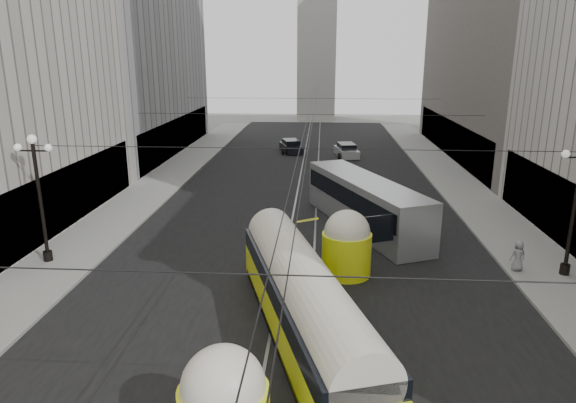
# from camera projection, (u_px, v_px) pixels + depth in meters

# --- Properties ---
(road) EXTENTS (20.00, 85.00, 0.02)m
(road) POSITION_uv_depth(u_px,v_px,m) (307.00, 193.00, 38.99)
(road) COLOR black
(road) RESTS_ON ground
(sidewalk_left) EXTENTS (4.00, 72.00, 0.15)m
(sidewalk_left) POSITION_uv_depth(u_px,v_px,m) (166.00, 179.00, 43.09)
(sidewalk_left) COLOR gray
(sidewalk_left) RESTS_ON ground
(sidewalk_right) EXTENTS (4.00, 72.00, 0.15)m
(sidewalk_right) POSITION_uv_depth(u_px,v_px,m) (456.00, 184.00, 41.57)
(sidewalk_right) COLOR gray
(sidewalk_right) RESTS_ON ground
(rail_left) EXTENTS (0.12, 85.00, 0.04)m
(rail_left) POSITION_uv_depth(u_px,v_px,m) (297.00, 193.00, 39.04)
(rail_left) COLOR gray
(rail_left) RESTS_ON ground
(rail_right) EXTENTS (0.12, 85.00, 0.04)m
(rail_right) POSITION_uv_depth(u_px,v_px,m) (317.00, 193.00, 38.94)
(rail_right) COLOR gray
(rail_right) RESTS_ON ground
(building_left_far) EXTENTS (12.60, 28.60, 28.60)m
(building_left_far) POSITION_uv_depth(u_px,v_px,m) (113.00, 11.00, 51.19)
(building_left_far) COLOR #999999
(building_left_far) RESTS_ON ground
(distant_tower) EXTENTS (6.00, 6.00, 31.36)m
(distant_tower) POSITION_uv_depth(u_px,v_px,m) (317.00, 23.00, 80.43)
(distant_tower) COLOR #B2AFA8
(distant_tower) RESTS_ON ground
(lamppost_left_mid) EXTENTS (1.86, 0.44, 6.37)m
(lamppost_left_mid) POSITION_uv_depth(u_px,v_px,m) (39.00, 192.00, 24.85)
(lamppost_left_mid) COLOR black
(lamppost_left_mid) RESTS_ON sidewalk_left
(lamppost_right_mid) EXTENTS (1.86, 0.44, 6.37)m
(lamppost_right_mid) POSITION_uv_depth(u_px,v_px,m) (576.00, 201.00, 23.25)
(lamppost_right_mid) COLOR black
(lamppost_right_mid) RESTS_ON sidewalk_right
(catenary) EXTENTS (25.00, 72.00, 0.23)m
(catenary) POSITION_uv_depth(u_px,v_px,m) (309.00, 117.00, 36.40)
(catenary) COLOR black
(catenary) RESTS_ON ground
(streetcar) EXTENTS (5.96, 14.34, 3.25)m
(streetcar) POSITION_uv_depth(u_px,v_px,m) (304.00, 300.00, 18.55)
(streetcar) COLOR #F1FF16
(streetcar) RESTS_ON ground
(city_bus) EXTENTS (6.90, 12.26, 3.00)m
(city_bus) POSITION_uv_depth(u_px,v_px,m) (365.00, 201.00, 30.85)
(city_bus) COLOR #AEB2B3
(city_bus) RESTS_ON ground
(sedan_white_far) EXTENTS (2.54, 4.60, 1.37)m
(sedan_white_far) POSITION_uv_depth(u_px,v_px,m) (346.00, 151.00, 52.82)
(sedan_white_far) COLOR #BABABA
(sedan_white_far) RESTS_ON ground
(sedan_dark_far) EXTENTS (2.89, 4.61, 1.35)m
(sedan_dark_far) POSITION_uv_depth(u_px,v_px,m) (291.00, 146.00, 55.29)
(sedan_dark_far) COLOR black
(sedan_dark_far) RESTS_ON ground
(pedestrian_sidewalk_right) EXTENTS (0.79, 0.56, 1.50)m
(pedestrian_sidewalk_right) POSITION_uv_depth(u_px,v_px,m) (518.00, 256.00, 24.46)
(pedestrian_sidewalk_right) COLOR gray
(pedestrian_sidewalk_right) RESTS_ON sidewalk_right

